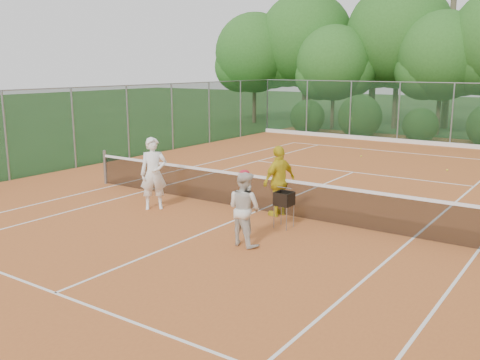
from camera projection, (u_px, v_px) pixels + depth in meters
The scene contains 13 objects.
ground at pixel (258, 212), 14.22m from camera, with size 120.00×120.00×0.00m, color #1F4217.
clay_court at pixel (258, 211), 14.22m from camera, with size 18.00×36.00×0.02m, color #B45E29.
tennis_net at pixel (258, 192), 14.11m from camera, with size 11.97×0.10×1.10m.
player_white at pixel (154, 174), 14.24m from camera, with size 0.71×0.46×1.94m, color white.
player_center_grp at pixel (244, 208), 11.36m from camera, with size 0.88×0.73×1.65m.
player_yellow at pixel (279, 181), 13.61m from camera, with size 1.06×0.44×1.81m, color gold.
ball_hopper at pixel (284, 199), 12.61m from camera, with size 0.38×0.38×0.87m.
stray_ball_a at pixel (361, 149), 24.70m from camera, with size 0.07×0.07×0.07m, color yellow.
stray_ball_b at pixel (361, 156), 22.64m from camera, with size 0.07×0.07×0.07m, color yellow.
stray_ball_c at pixel (447, 170), 19.61m from camera, with size 0.07×0.07×0.07m, color yellow.
court_markings at pixel (258, 211), 14.22m from camera, with size 11.03×23.83×0.01m.
fence_back at pixel (425, 114), 25.99m from camera, with size 18.07×0.07×3.00m.
fence_left at pixel (6, 136), 17.69m from camera, with size 0.07×33.07×3.00m.
Camera 1 is at (7.39, -11.59, 3.80)m, focal length 40.00 mm.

